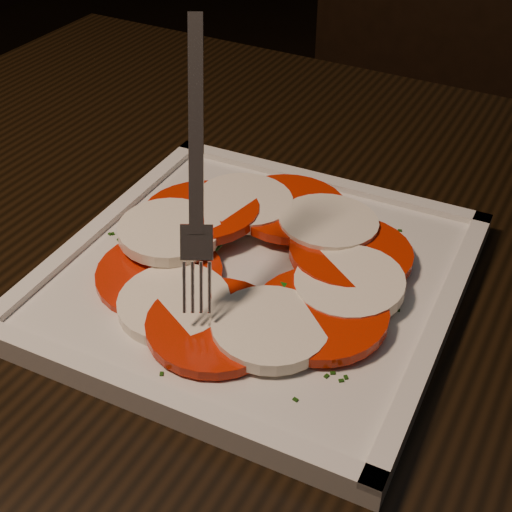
% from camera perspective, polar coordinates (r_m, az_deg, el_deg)
% --- Properties ---
extents(table, '(1.25, 0.87, 0.75)m').
position_cam_1_polar(table, '(0.67, 6.80, -7.41)').
color(table, black).
rests_on(table, ground).
extents(chair, '(0.47, 0.47, 0.93)m').
position_cam_1_polar(chair, '(1.35, 10.85, 10.83)').
color(chair, black).
rests_on(chair, ground).
extents(plate, '(0.32, 0.32, 0.01)m').
position_cam_1_polar(plate, '(0.58, 0.00, -1.77)').
color(plate, silver).
rests_on(plate, table).
extents(caprese_salad, '(0.26, 0.26, 0.03)m').
position_cam_1_polar(caprese_salad, '(0.57, -0.00, -0.32)').
color(caprese_salad, red).
rests_on(caprese_salad, plate).
extents(fork, '(0.08, 0.11, 0.18)m').
position_cam_1_polar(fork, '(0.50, -4.68, 7.94)').
color(fork, white).
rests_on(fork, caprese_salad).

